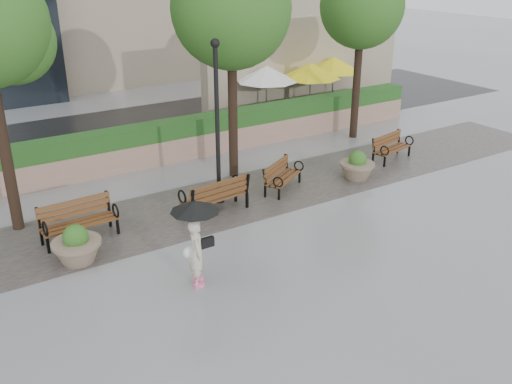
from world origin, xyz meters
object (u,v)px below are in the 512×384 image
lamppost (218,134)px  bench_3 (283,182)px  pedestrian (196,235)px  planter_right (357,168)px  planter_left (77,248)px  bench_4 (391,153)px  bench_1 (80,229)px  bench_2 (215,203)px

lamppost → bench_3: bearing=-6.9°
lamppost → pedestrian: size_ratio=2.39×
planter_right → pedestrian: bearing=-158.5°
bench_3 → planter_left: 6.45m
planter_left → pedestrian: bearing=-50.1°
bench_3 → planter_right: 2.51m
planter_left → pedestrian: (1.88, -2.25, 0.79)m
planter_left → bench_3: bearing=8.8°
planter_right → pedestrian: pedestrian is taller
bench_3 → bench_4: 4.61m
bench_4 → pedestrian: pedestrian is taller
planter_right → lamppost: (-4.47, 0.75, 1.65)m
bench_1 → lamppost: 4.33m
bench_2 → bench_4: (7.08, 0.53, -0.04)m
bench_3 → lamppost: (-2.01, 0.24, 1.75)m
bench_3 → planter_right: planter_right is taller
bench_4 → lamppost: (-6.62, 0.08, 1.74)m
planter_left → lamppost: (4.36, 1.22, 1.64)m
bench_1 → planter_left: size_ratio=1.67×
bench_2 → pedestrian: size_ratio=1.02×
lamppost → planter_left: bearing=-164.3°
bench_4 → pedestrian: bearing=-172.0°
bench_1 → pedestrian: (1.50, -3.32, 0.86)m
bench_1 → bench_2: bench_2 is taller
bench_4 → planter_left: 11.04m
planter_left → bench_4: bearing=5.9°
bench_4 → planter_right: planter_right is taller
bench_2 → planter_left: 3.95m
bench_4 → bench_1: bearing=167.9°
bench_1 → lamppost: lamppost is taller
bench_4 → bench_2: bearing=171.8°
bench_2 → planter_left: bench_2 is taller
bench_1 → bench_2: (3.51, -0.46, 0.01)m
bench_2 → lamppost: 1.87m
bench_2 → bench_1: bearing=-13.4°
planter_right → lamppost: size_ratio=0.24×
planter_left → planter_right: size_ratio=1.03×
planter_right → lamppost: bearing=170.5°
bench_2 → pedestrian: bearing=48.9°
bench_2 → bench_4: size_ratio=1.14×
planter_left → planter_right: planter_left is taller
bench_4 → planter_left: planter_left is taller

